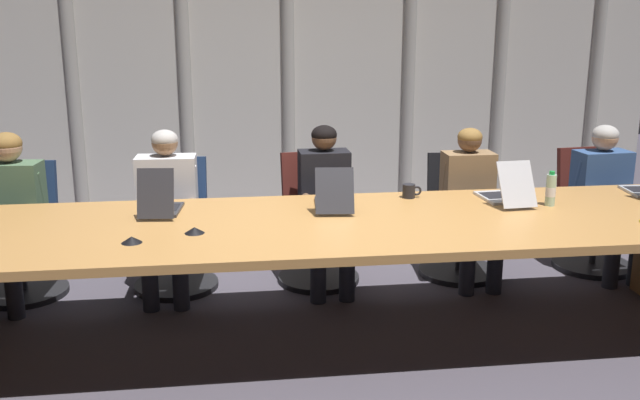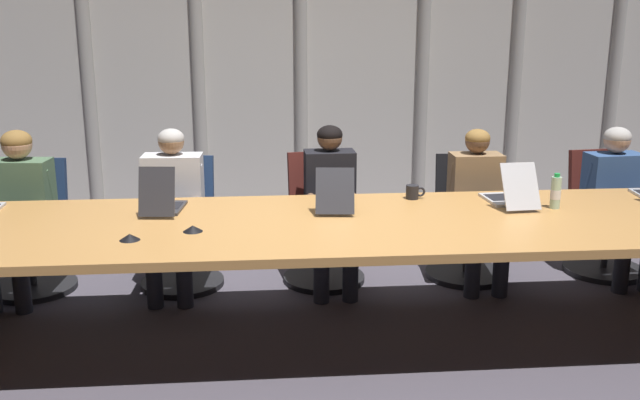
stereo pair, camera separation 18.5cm
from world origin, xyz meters
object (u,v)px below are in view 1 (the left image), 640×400
(person_left_mid, at_px, (167,205))
(water_bottle_primary, at_px, (551,190))
(laptop_right_mid, at_px, (504,193))
(conference_mic_left_side, at_px, (194,230))
(laptop_center, at_px, (333,199))
(laptop_left_mid, at_px, (161,205))
(office_chair_left_end, at_px, (22,247))
(person_right_end, at_px, (606,192))
(office_chair_left_mid, at_px, (176,241))
(person_left_end, at_px, (8,208))
(office_chair_center, at_px, (317,234))
(person_center, at_px, (326,200))
(person_right_mid, at_px, (471,198))
(office_chair_right_mid, at_px, (459,230))
(conference_mic_middle, at_px, (132,240))
(office_chair_right_end, at_px, (592,224))
(coffee_mug_far, at_px, (409,191))

(person_left_mid, relative_size, water_bottle_primary, 5.22)
(laptop_right_mid, bearing_deg, conference_mic_left_side, 98.54)
(laptop_center, distance_m, water_bottle_primary, 1.36)
(laptop_left_mid, bearing_deg, office_chair_left_end, 59.78)
(laptop_left_mid, relative_size, person_right_end, 0.37)
(office_chair_left_mid, bearing_deg, laptop_center, 59.27)
(laptop_right_mid, bearing_deg, person_left_end, 75.41)
(office_chair_center, bearing_deg, person_center, 7.51)
(laptop_right_mid, distance_m, water_bottle_primary, 0.28)
(office_chair_left_mid, relative_size, person_right_mid, 0.82)
(laptop_right_mid, distance_m, office_chair_right_mid, 0.88)
(person_right_mid, xyz_separation_m, water_bottle_primary, (0.26, -0.72, 0.22))
(person_right_end, bearing_deg, conference_mic_middle, -75.03)
(laptop_center, bearing_deg, office_chair_left_end, 75.76)
(laptop_right_mid, relative_size, person_right_mid, 0.43)
(person_right_mid, height_order, person_right_end, same)
(water_bottle_primary, distance_m, conference_mic_middle, 2.55)
(person_center, bearing_deg, conference_mic_middle, -47.16)
(office_chair_left_mid, height_order, person_right_end, person_right_end)
(laptop_left_mid, height_order, office_chair_right_end, laptop_left_mid)
(laptop_center, bearing_deg, person_right_end, -68.67)
(laptop_left_mid, bearing_deg, conference_mic_left_side, -147.20)
(office_chair_left_end, height_order, conference_mic_middle, office_chair_left_end)
(laptop_center, bearing_deg, water_bottle_primary, -89.35)
(conference_mic_left_side, distance_m, conference_mic_middle, 0.35)
(office_chair_center, relative_size, person_center, 0.80)
(person_left_end, bearing_deg, person_right_mid, 95.33)
(laptop_center, distance_m, person_right_mid, 1.26)
(laptop_left_mid, height_order, office_chair_center, laptop_left_mid)
(laptop_center, distance_m, coffee_mug_far, 0.56)
(person_center, relative_size, person_right_end, 1.04)
(laptop_center, distance_m, office_chair_left_end, 2.27)
(office_chair_left_mid, relative_size, office_chair_right_end, 1.00)
(laptop_left_mid, relative_size, laptop_center, 0.91)
(laptop_center, height_order, office_chair_right_end, laptop_center)
(office_chair_left_mid, distance_m, conference_mic_middle, 1.39)
(person_right_mid, bearing_deg, office_chair_left_mid, -93.92)
(office_chair_left_mid, distance_m, office_chair_center, 1.02)
(office_chair_right_mid, height_order, person_left_mid, person_left_mid)
(person_center, bearing_deg, office_chair_left_mid, -99.62)
(laptop_left_mid, height_order, conference_mic_middle, laptop_left_mid)
(person_right_end, relative_size, conference_mic_left_side, 10.21)
(person_left_mid, bearing_deg, person_right_end, 91.88)
(laptop_right_mid, bearing_deg, coffee_mug_far, 68.96)
(office_chair_center, bearing_deg, person_right_mid, 72.92)
(laptop_left_mid, height_order, office_chair_left_end, laptop_left_mid)
(office_chair_right_end, bearing_deg, person_right_mid, -87.09)
(person_left_end, distance_m, person_center, 2.15)
(laptop_left_mid, bearing_deg, coffee_mug_far, -77.27)
(water_bottle_primary, bearing_deg, person_right_mid, 109.76)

